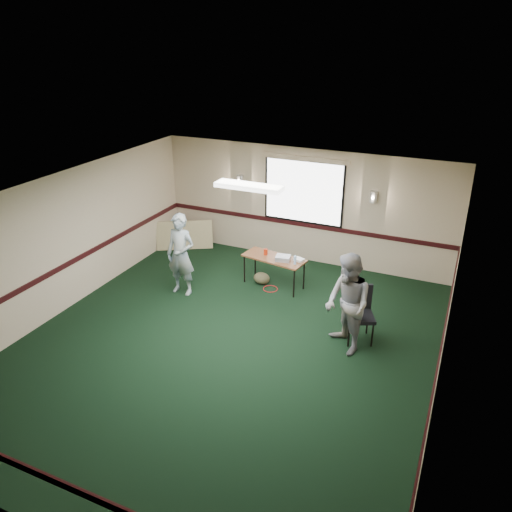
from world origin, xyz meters
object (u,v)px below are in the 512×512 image
at_px(person_left, 181,255).
at_px(conference_chair, 359,309).
at_px(folding_table, 274,259).
at_px(projector, 283,258).
at_px(person_right, 348,304).

bearing_deg(person_left, conference_chair, -2.04).
height_order(folding_table, conference_chair, conference_chair).
bearing_deg(projector, person_left, -162.20).
height_order(folding_table, person_left, person_left).
distance_m(conference_chair, person_left, 3.78).
relative_size(projector, person_right, 0.17).
distance_m(folding_table, projector, 0.26).
bearing_deg(folding_table, projector, -5.70).
bearing_deg(person_right, projector, -175.22).
xyz_separation_m(folding_table, projector, (0.23, -0.06, 0.10)).
distance_m(folding_table, person_left, 1.97).
bearing_deg(projector, folding_table, 154.95).
distance_m(conference_chair, person_right, 0.56).
relative_size(projector, person_left, 0.17).
xyz_separation_m(conference_chair, person_left, (-3.77, 0.17, 0.29)).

